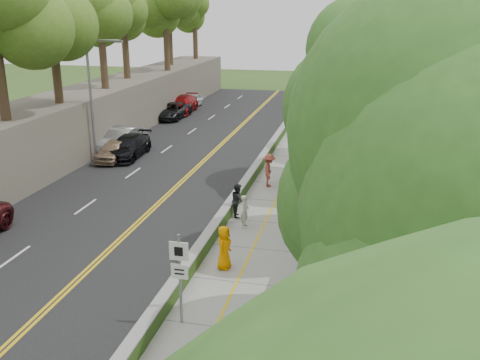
{
  "coord_description": "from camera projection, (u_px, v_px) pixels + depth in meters",
  "views": [
    {
      "loc": [
        6.23,
        -17.3,
        9.8
      ],
      "look_at": [
        0.5,
        8.0,
        1.4
      ],
      "focal_mm": 40.0,
      "sensor_mm": 36.0,
      "label": 1
    }
  ],
  "objects": [
    {
      "name": "car_4",
      "position": [
        114.0,
        150.0,
        35.66
      ],
      "size": [
        1.82,
        4.07,
        1.36
      ],
      "primitive_type": "imported",
      "rotation": [
        0.0,
        0.0,
        0.06
      ],
      "color": "tan",
      "rests_on": "road"
    },
    {
      "name": "person_far",
      "position": [
        332.0,
        121.0,
        43.84
      ],
      "size": [
        1.06,
        0.77,
        1.68
      ],
      "primitive_type": "imported",
      "rotation": [
        0.0,
        0.0,
        3.56
      ],
      "color": "black",
      "rests_on": "sidewalk"
    },
    {
      "name": "sidewalk",
      "position": [
        296.0,
        170.0,
        33.76
      ],
      "size": [
        4.2,
        66.0,
        0.05
      ],
      "primitive_type": "cube",
      "color": "gray",
      "rests_on": "ground"
    },
    {
      "name": "jersey_barrier",
      "position": [
        260.0,
        163.0,
        34.15
      ],
      "size": [
        0.42,
        66.0,
        0.6
      ],
      "primitive_type": "cube",
      "color": "#6DCC29",
      "rests_on": "ground"
    },
    {
      "name": "road",
      "position": [
        177.0,
        162.0,
        35.43
      ],
      "size": [
        11.2,
        66.0,
        0.04
      ],
      "primitive_type": "cube",
      "color": "black",
      "rests_on": "ground"
    },
    {
      "name": "ground",
      "position": [
        181.0,
        277.0,
        20.38
      ],
      "size": [
        140.0,
        140.0,
        0.0
      ],
      "primitive_type": "plane",
      "color": "#33511E",
      "rests_on": "ground"
    },
    {
      "name": "car_6",
      "position": [
        172.0,
        111.0,
        49.01
      ],
      "size": [
        2.49,
        5.14,
        1.41
      ],
      "primitive_type": "imported",
      "rotation": [
        0.0,
        0.0,
        -0.03
      ],
      "color": "black",
      "rests_on": "road"
    },
    {
      "name": "chainlink_fence",
      "position": [
        330.0,
        157.0,
        33.01
      ],
      "size": [
        0.04,
        66.0,
        2.0
      ],
      "primitive_type": "cube",
      "color": "slate",
      "rests_on": "ground"
    },
    {
      "name": "car_7",
      "position": [
        182.0,
        104.0,
        51.65
      ],
      "size": [
        2.6,
        5.71,
        1.62
      ],
      "primitive_type": "imported",
      "rotation": [
        0.0,
        0.0,
        0.06
      ],
      "color": "maroon",
      "rests_on": "road"
    },
    {
      "name": "car_3",
      "position": [
        128.0,
        147.0,
        36.36
      ],
      "size": [
        2.27,
        5.09,
        1.45
      ],
      "primitive_type": "imported",
      "rotation": [
        0.0,
        0.0,
        0.05
      ],
      "color": "black",
      "rests_on": "road"
    },
    {
      "name": "concrete_block",
      "position": [
        257.0,
        336.0,
        16.02
      ],
      "size": [
        1.25,
        1.04,
        0.74
      ],
      "primitive_type": "cube",
      "rotation": [
        0.0,
        0.0,
        -0.21
      ],
      "color": "gray",
      "rests_on": "sidewalk"
    },
    {
      "name": "painter_1",
      "position": [
        245.0,
        211.0,
        24.68
      ],
      "size": [
        0.41,
        0.59,
        1.55
      ],
      "primitive_type": "imported",
      "rotation": [
        0.0,
        0.0,
        1.5
      ],
      "color": "beige",
      "rests_on": "sidewalk"
    },
    {
      "name": "signpost",
      "position": [
        180.0,
        270.0,
        16.76
      ],
      "size": [
        0.62,
        0.09,
        3.1
      ],
      "color": "gray",
      "rests_on": "sidewalk"
    },
    {
      "name": "car_8",
      "position": [
        192.0,
        101.0,
        54.66
      ],
      "size": [
        1.58,
        3.89,
        1.32
      ],
      "primitive_type": "imported",
      "rotation": [
        0.0,
        0.0,
        -0.0
      ],
      "color": "silver",
      "rests_on": "road"
    },
    {
      "name": "trees_fenceside",
      "position": [
        377.0,
        58.0,
        30.67
      ],
      "size": [
        7.0,
        66.0,
        14.0
      ],
      "primitive_type": null,
      "color": "#3F7529",
      "rests_on": "ground"
    },
    {
      "name": "painter_3",
      "position": [
        269.0,
        170.0,
        30.24
      ],
      "size": [
        0.85,
        1.31,
        1.91
      ],
      "primitive_type": "imported",
      "rotation": [
        0.0,
        0.0,
        1.69
      ],
      "color": "#963C2F",
      "rests_on": "sidewalk"
    },
    {
      "name": "painter_0",
      "position": [
        224.0,
        247.0,
        20.72
      ],
      "size": [
        0.64,
        0.91,
        1.76
      ],
      "primitive_type": "imported",
      "rotation": [
        0.0,
        0.0,
        1.47
      ],
      "color": "orange",
      "rests_on": "sidewalk"
    },
    {
      "name": "rock_embankment",
      "position": [
        63.0,
        127.0,
        36.52
      ],
      "size": [
        5.0,
        66.0,
        4.0
      ],
      "primitive_type": "cube",
      "color": "#595147",
      "rests_on": "ground"
    },
    {
      "name": "construction_barrel",
      "position": [
        316.0,
        154.0,
        35.56
      ],
      "size": [
        0.5,
        0.5,
        0.83
      ],
      "primitive_type": "cylinder",
      "color": "#EA5000",
      "rests_on": "sidewalk"
    },
    {
      "name": "painter_2",
      "position": [
        238.0,
        200.0,
        25.93
      ],
      "size": [
        0.84,
        0.95,
        1.65
      ],
      "primitive_type": "imported",
      "rotation": [
        0.0,
        0.0,
        1.88
      ],
      "color": "black",
      "rests_on": "sidewalk"
    },
    {
      "name": "streetlight",
      "position": [
        94.0,
        92.0,
        34.14
      ],
      "size": [
        2.52,
        0.22,
        8.0
      ],
      "color": "gray",
      "rests_on": "ground"
    },
    {
      "name": "car_5",
      "position": [
        121.0,
        140.0,
        37.89
      ],
      "size": [
        2.21,
        5.08,
        1.62
      ],
      "primitive_type": "imported",
      "rotation": [
        0.0,
        0.0,
        -0.1
      ],
      "color": "#9EA0A3",
      "rests_on": "road"
    }
  ]
}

